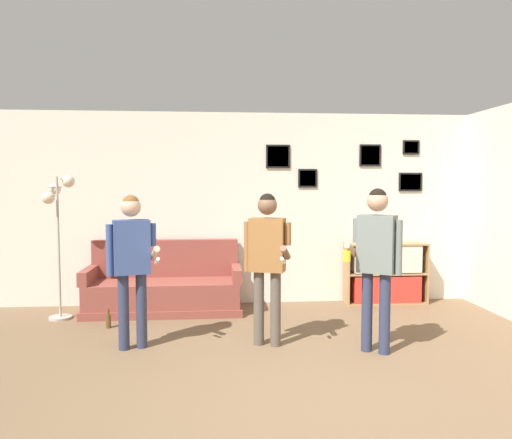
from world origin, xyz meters
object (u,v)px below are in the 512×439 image
couch (164,289)px  person_watcher_holding_cup (377,253)px  floor_lamp (58,215)px  person_player_foreground_center (267,253)px  person_player_foreground_left (132,256)px  bookshelf (386,273)px  bottle_on_floor (108,320)px  drinking_cup (392,240)px

couch → person_watcher_holding_cup: (2.28, -1.85, 0.71)m
floor_lamp → person_player_foreground_center: (2.49, -1.25, -0.33)m
person_player_foreground_left → bookshelf: bearing=27.8°
bookshelf → person_watcher_holding_cup: (-0.82, -2.05, 0.58)m
floor_lamp → person_watcher_holding_cup: floor_lamp is taller
person_player_foreground_left → bottle_on_floor: 1.24m
bookshelf → person_player_foreground_left: size_ratio=0.73×
drinking_cup → bookshelf: bearing=-179.6°
bookshelf → person_watcher_holding_cup: person_watcher_holding_cup is taller
bookshelf → drinking_cup: bearing=0.4°
person_watcher_holding_cup → floor_lamp: bearing=156.2°
floor_lamp → person_player_foreground_left: (1.10, -1.24, -0.34)m
person_player_foreground_center → drinking_cup: size_ratio=15.75×
couch → floor_lamp: (-1.27, -0.29, 1.01)m
drinking_cup → person_player_foreground_left: bearing=-152.8°
couch → person_watcher_holding_cup: bearing=-39.1°
floor_lamp → drinking_cup: (4.46, 0.48, -0.39)m
floor_lamp → bookshelf: bearing=6.3°
bookshelf → bottle_on_floor: bookshelf is taller
person_player_foreground_left → bottle_on_floor: size_ratio=6.83×
drinking_cup → couch: bearing=-176.6°
drinking_cup → person_player_foreground_center: bearing=-138.6°
bookshelf → person_watcher_holding_cup: size_ratio=0.70×
floor_lamp → person_player_foreground_left: bearing=-48.4°
person_player_foreground_center → person_watcher_holding_cup: (1.06, -0.31, 0.04)m
person_player_foreground_left → person_player_foreground_center: (1.39, -0.01, 0.01)m
floor_lamp → person_player_foreground_center: bearing=-26.7°
bookshelf → person_watcher_holding_cup: 2.28m
person_player_foreground_center → bottle_on_floor: person_player_foreground_center is taller
couch → person_player_foreground_left: (-0.17, -1.53, 0.66)m
bottle_on_floor → floor_lamp: bearing=146.0°
person_player_foreground_left → couch: bearing=83.8°
bottle_on_floor → drinking_cup: drinking_cup is taller
person_watcher_holding_cup → drinking_cup: bearing=66.1°
drinking_cup → floor_lamp: bearing=-173.8°
couch → bottle_on_floor: 0.97m
person_player_foreground_left → floor_lamp: bearing=131.6°
person_player_foreground_left → person_watcher_holding_cup: (2.45, -0.32, 0.05)m
couch → person_watcher_holding_cup: person_watcher_holding_cup is taller
floor_lamp → person_watcher_holding_cup: size_ratio=1.09×
floor_lamp → bottle_on_floor: floor_lamp is taller
bookshelf → floor_lamp: size_ratio=0.64×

